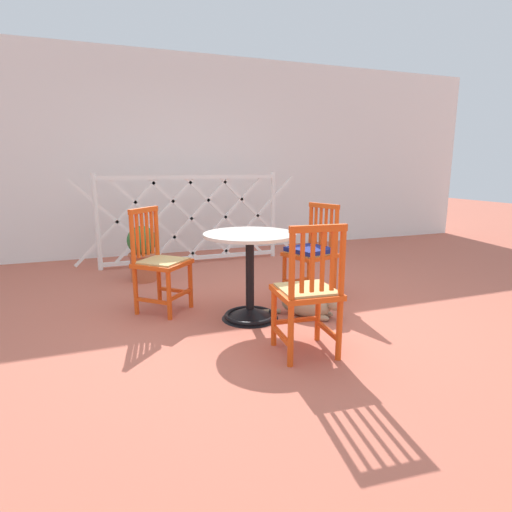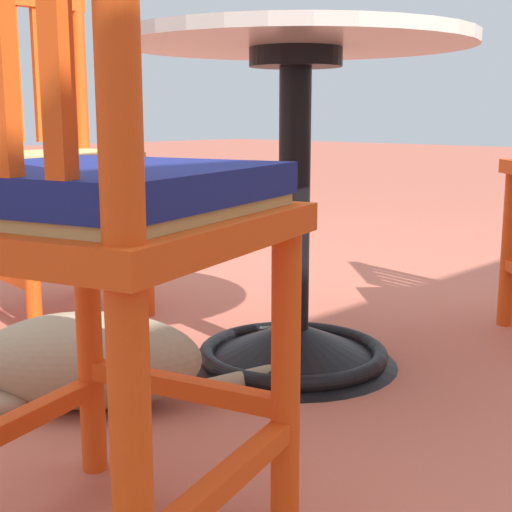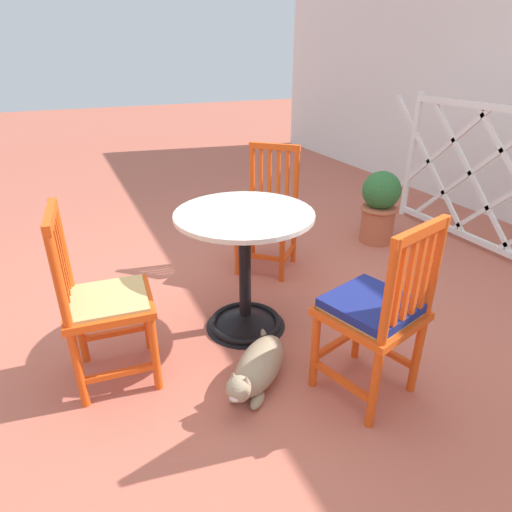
# 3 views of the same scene
# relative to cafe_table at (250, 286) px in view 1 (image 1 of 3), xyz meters

# --- Properties ---
(ground_plane) EXTENTS (24.00, 24.00, 0.00)m
(ground_plane) POSITION_rel_cafe_table_xyz_m (0.08, -0.10, -0.28)
(ground_plane) COLOR #BC604C
(building_wall_backdrop) EXTENTS (10.00, 0.20, 2.80)m
(building_wall_backdrop) POSITION_rel_cafe_table_xyz_m (0.08, 3.10, 1.12)
(building_wall_backdrop) COLOR white
(building_wall_backdrop) RESTS_ON ground_plane
(lattice_fence_panel) EXTENTS (2.92, 0.06, 1.18)m
(lattice_fence_panel) POSITION_rel_cafe_table_xyz_m (0.01, 2.25, 0.30)
(lattice_fence_panel) COLOR white
(lattice_fence_panel) RESTS_ON ground_plane
(cafe_table) EXTENTS (0.76, 0.76, 0.73)m
(cafe_table) POSITION_rel_cafe_table_xyz_m (0.00, 0.00, 0.00)
(cafe_table) COLOR black
(cafe_table) RESTS_ON ground_plane
(orange_chair_near_fence) EXTENTS (0.50, 0.50, 0.91)m
(orange_chair_near_fence) POSITION_rel_cafe_table_xyz_m (0.74, 0.32, 0.16)
(orange_chair_near_fence) COLOR #E04C14
(orange_chair_near_fence) RESTS_ON ground_plane
(orange_chair_facing_out) EXTENTS (0.57, 0.57, 0.91)m
(orange_chair_facing_out) POSITION_rel_cafe_table_xyz_m (-0.67, 0.47, 0.15)
(orange_chair_facing_out) COLOR #E04C14
(orange_chair_facing_out) RESTS_ON ground_plane
(orange_chair_tucked_in) EXTENTS (0.43, 0.43, 0.91)m
(orange_chair_tucked_in) POSITION_rel_cafe_table_xyz_m (0.12, -0.79, 0.15)
(orange_chair_tucked_in) COLOR #E04C14
(orange_chair_tucked_in) RESTS_ON ground_plane
(tabby_cat) EXTENTS (0.63, 0.48, 0.23)m
(tabby_cat) POSITION_rel_cafe_table_xyz_m (0.49, -0.15, -0.19)
(tabby_cat) COLOR #9E896B
(tabby_cat) RESTS_ON ground_plane
(terracotta_planter) EXTENTS (0.32, 0.32, 0.62)m
(terracotta_planter) POSITION_rel_cafe_table_xyz_m (-0.71, 1.54, 0.04)
(terracotta_planter) COLOR #B25B3D
(terracotta_planter) RESTS_ON ground_plane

